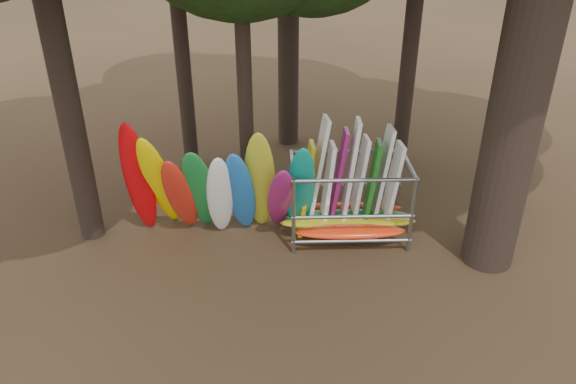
{
  "coord_description": "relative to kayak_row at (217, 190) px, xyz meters",
  "views": [
    {
      "loc": [
        -0.59,
        -9.46,
        7.46
      ],
      "look_at": [
        -0.26,
        1.5,
        1.4
      ],
      "focal_mm": 35.0,
      "sensor_mm": 36.0,
      "label": 1
    }
  ],
  "objects": [
    {
      "name": "ground",
      "position": [
        1.86,
        -1.78,
        -1.33
      ],
      "size": [
        120.0,
        120.0,
        0.0
      ],
      "primitive_type": "plane",
      "color": "#47331E",
      "rests_on": "ground"
    },
    {
      "name": "kayak_row",
      "position": [
        0.0,
        0.0,
        0.0
      ],
      "size": [
        4.33,
        2.11,
        3.27
      ],
      "color": "#C0060B",
      "rests_on": "ground"
    },
    {
      "name": "storage_rack",
      "position": [
        3.04,
        0.12,
        -0.42
      ],
      "size": [
        3.24,
        1.59,
        2.89
      ],
      "color": "gray",
      "rests_on": "ground"
    }
  ]
}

